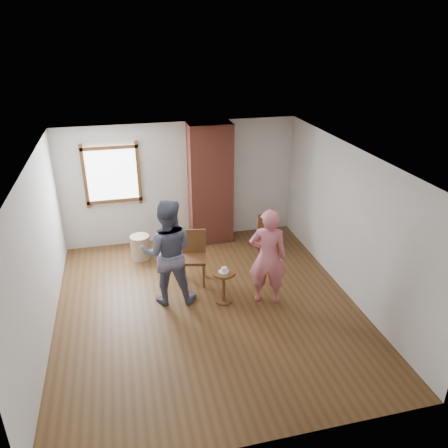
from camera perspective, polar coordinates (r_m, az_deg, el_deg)
The scene contains 12 objects.
ground at distance 7.59m, azimuth -2.14°, elevation -10.77°, with size 5.50×5.50×0.00m, color brown.
room_shell at distance 7.24m, azimuth -3.78°, elevation 3.68°, with size 5.04×5.52×2.62m.
brick_chimney at distance 9.28m, azimuth -1.79°, elevation 5.19°, with size 0.90×0.50×2.60m, color #A04B39.
stoneware_crock at distance 9.08m, azimuth -10.87°, elevation -2.98°, with size 0.39×0.39×0.50m, color #BEAE89.
dark_pot at distance 9.53m, azimuth -7.63°, elevation -2.47°, with size 0.16×0.16×0.16m, color black.
dining_chair_left at distance 8.06m, azimuth -4.03°, elevation -3.88°, with size 0.55×0.55×0.99m.
dining_chair_right at distance 9.13m, azimuth 5.75°, elevation -0.99°, with size 0.43×0.43×0.82m.
side_table at distance 7.50m, azimuth -0.05°, elevation -7.53°, with size 0.40×0.40×0.60m.
cake_plate at distance 7.39m, azimuth -0.05°, elevation -6.22°, with size 0.18×0.18×0.01m, color white.
cake_slice at distance 7.37m, azimuth 0.02°, elevation -5.98°, with size 0.08×0.07×0.06m, color silver.
man at distance 7.34m, azimuth -7.37°, elevation -3.66°, with size 0.91×0.71×1.87m, color #15163B.
person_pink at distance 7.33m, azimuth 5.74°, elevation -4.30°, with size 0.63×0.41×1.72m, color #D56A78.
Camera 1 is at (-1.19, -6.06, 4.41)m, focal length 35.00 mm.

